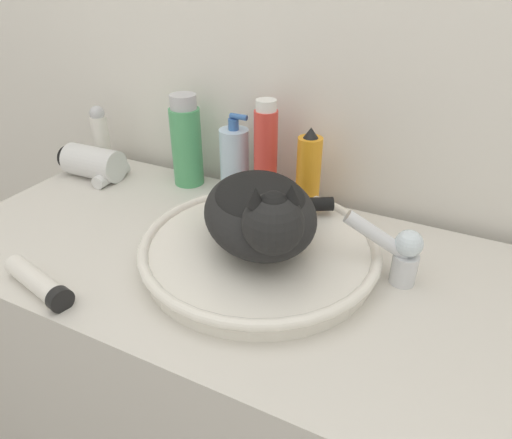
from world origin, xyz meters
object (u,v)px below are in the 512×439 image
Objects in this scene: cat at (262,211)px; shampoo_bottle_tall at (266,154)px; spray_bottle_trigger at (308,173)px; mouthwash_bottle at (186,142)px; deodorant_stick at (101,135)px; hair_dryer at (94,164)px; faucet at (399,252)px; cream_tube at (38,282)px; soap_pump_bottle at (234,161)px.

shampoo_bottle_tall is (-0.10, 0.23, 0.00)m from cat.
mouthwash_bottle is at bearing 180.00° from spray_bottle_trigger.
mouthwash_bottle is 0.27m from deodorant_stick.
cat is at bearing 162.32° from hair_dryer.
hair_dryer is (-0.54, -0.08, -0.05)m from spray_bottle_trigger.
cat is 2.17× the size of deodorant_stick.
faucet is 0.80× the size of hair_dryer.
cream_tube is (-0.30, -0.46, -0.07)m from spray_bottle_trigger.
faucet is 0.70× the size of soap_pump_bottle.
faucet is at bearing 29.05° from cream_tube.
faucet is 0.56m from mouthwash_bottle.
shampoo_bottle_tall is (0.21, -0.00, 0.01)m from mouthwash_bottle.
spray_bottle_trigger is at bearing -0.00° from soap_pump_bottle.
cat is at bearing -66.07° from shampoo_bottle_tall.
deodorant_stick is at bearing -23.42° from faucet.
deodorant_stick is (-0.27, -0.00, -0.03)m from mouthwash_bottle.
deodorant_stick is at bearing -64.46° from hair_dryer.
spray_bottle_trigger is at bearing -173.82° from hair_dryer.
deodorant_stick is 0.95× the size of cream_tube.
hair_dryer is at bearing -169.52° from shampoo_bottle_tall.
spray_bottle_trigger is at bearing 0.00° from shampoo_bottle_tall.
cat is 2.52× the size of faucet.
deodorant_stick is 0.54m from cream_tube.
mouthwash_bottle is 0.94× the size of shampoo_bottle_tall.
soap_pump_bottle is at bearing 0.00° from deodorant_stick.
faucet is 0.82m from deodorant_stick.
spray_bottle_trigger is 0.54m from hair_dryer.
soap_pump_bottle reaches higher than hair_dryer.
hair_dryer is at bearing -62.10° from deodorant_stick.
soap_pump_bottle is 1.18× the size of cream_tube.
deodorant_stick is 0.10m from hair_dryer.
shampoo_bottle_tall is at bearing 166.77° from cat.
hair_dryer is (-0.43, -0.08, -0.08)m from shampoo_bottle_tall.
cream_tube is at bearing -104.63° from soap_pump_bottle.
mouthwash_bottle is at bearing -163.58° from cat.
shampoo_bottle_tall is 0.51m from cream_tube.
cat is 0.24m from faucet.
mouthwash_bottle is at bearing 0.00° from deodorant_stick.
shampoo_bottle_tall reaches higher than mouthwash_bottle.
shampoo_bottle_tall is at bearing -0.00° from soap_pump_bottle.
cat is 0.29m from soap_pump_bottle.
faucet is 0.44m from soap_pump_bottle.
faucet is (0.23, 0.06, -0.05)m from cat.
soap_pump_bottle is 1.16× the size of hair_dryer.
spray_bottle_trigger is 0.56m from cream_tube.
shampoo_bottle_tall reaches higher than cream_tube.
soap_pump_bottle is 0.40m from deodorant_stick.
deodorant_stick reaches higher than faucet.
spray_bottle_trigger reaches higher than hair_dryer.
faucet is 0.29m from spray_bottle_trigger.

